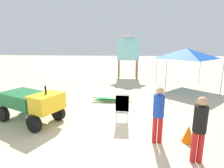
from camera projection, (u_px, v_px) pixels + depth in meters
ground at (106, 135)px, 5.81m from camera, size 80.00×80.00×0.00m
utility_cart at (32, 102)px, 6.70m from camera, size 2.81×2.16×1.50m
stacked_plastic_chairs at (122, 105)px, 6.60m from camera, size 0.48×0.48×1.20m
surfboard_pile at (112, 99)px, 9.18m from camera, size 2.16×0.61×0.24m
lifeguard_near_left at (200, 126)px, 4.28m from camera, size 0.32×0.32×1.72m
lifeguard_near_center at (158, 111)px, 5.17m from camera, size 0.32×0.32×1.74m
popup_canopy at (187, 54)px, 11.37m from camera, size 3.18×3.18×2.65m
lifeguard_tower at (128, 46)px, 15.12m from camera, size 1.98×1.98×3.86m
traffic_cone_near at (188, 134)px, 5.36m from camera, size 0.37×0.37×0.53m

